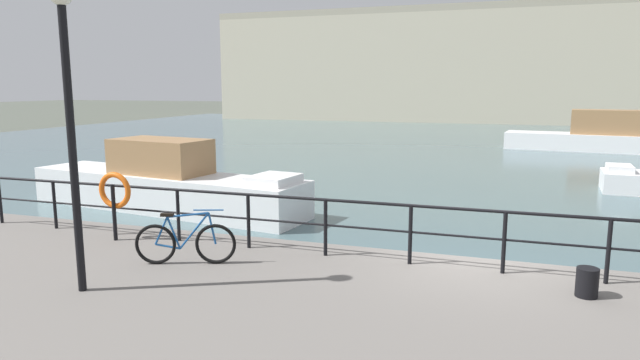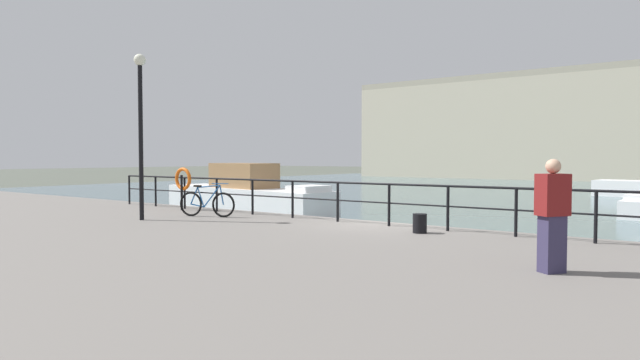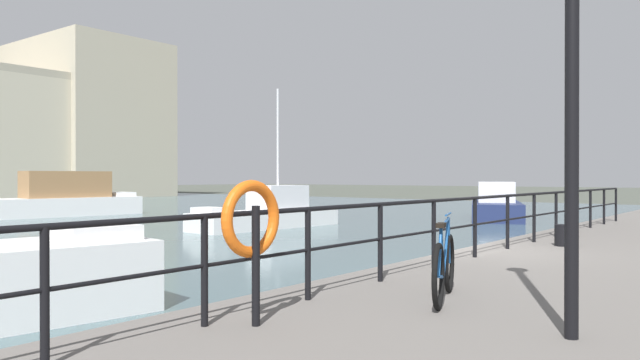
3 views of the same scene
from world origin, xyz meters
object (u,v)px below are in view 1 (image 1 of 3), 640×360
object	(u,v)px
harbor_building	(563,63)
quay_lamp_post	(69,100)
parked_bicycle	(185,243)
moored_red_daysailer	(600,136)
moored_green_narrowboat	(166,184)
life_ring_stand	(115,193)
mooring_bollard	(587,282)

from	to	relation	value
harbor_building	quay_lamp_post	xyz separation A→B (m)	(-11.64, -60.69, -2.71)
harbor_building	parked_bicycle	bearing A→B (deg)	-100.39
harbor_building	moored_red_daysailer	distance (m)	31.10
moored_green_narrowboat	life_ring_stand	distance (m)	6.22
moored_red_daysailer	moored_green_narrowboat	bearing A→B (deg)	-118.03
moored_red_daysailer	life_ring_stand	world-z (taller)	moored_red_daysailer
moored_green_narrowboat	quay_lamp_post	distance (m)	9.50
parked_bicycle	quay_lamp_post	distance (m)	3.10
quay_lamp_post	parked_bicycle	bearing A→B (deg)	63.52
moored_green_narrowboat	life_ring_stand	xyz separation A→B (m)	(2.60, -5.58, 0.92)
parked_bicycle	quay_lamp_post	xyz separation A→B (m)	(-0.81, -1.63, 2.51)
mooring_bollard	quay_lamp_post	distance (m)	8.08
harbor_building	mooring_bollard	distance (m)	58.92
moored_green_narrowboat	mooring_bollard	size ratio (longest dim) A/B	22.19
mooring_bollard	life_ring_stand	bearing A→B (deg)	177.47
harbor_building	parked_bicycle	distance (m)	60.27
moored_green_narrowboat	parked_bicycle	distance (m)	8.10
parked_bicycle	life_ring_stand	xyz separation A→B (m)	(-2.20, 0.93, 0.59)
parked_bicycle	life_ring_stand	distance (m)	2.46
life_ring_stand	parked_bicycle	bearing A→B (deg)	-23.06
life_ring_stand	mooring_bollard	bearing A→B (deg)	-2.53
moored_red_daysailer	life_ring_stand	xyz separation A→B (m)	(-12.80, -27.50, 0.80)
mooring_bollard	quay_lamp_post	world-z (taller)	quay_lamp_post
parked_bicycle	life_ring_stand	size ratio (longest dim) A/B	1.21
moored_green_narrowboat	mooring_bollard	bearing A→B (deg)	-19.27
harbor_building	moored_red_daysailer	bearing A→B (deg)	-90.43
moored_red_daysailer	harbor_building	bearing A→B (deg)	96.63
moored_red_daysailer	moored_green_narrowboat	xyz separation A→B (m)	(-15.40, -21.93, -0.12)
parked_bicycle	quay_lamp_post	bearing A→B (deg)	-136.21
parked_bicycle	harbor_building	bearing A→B (deg)	59.88
quay_lamp_post	moored_green_narrowboat	bearing A→B (deg)	116.10
moored_green_narrowboat	parked_bicycle	bearing A→B (deg)	-45.05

